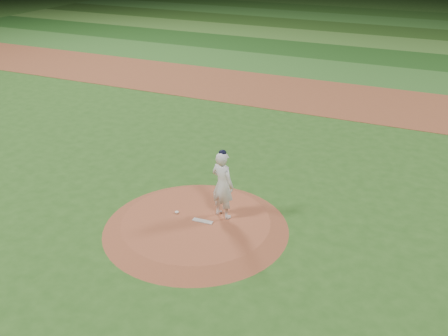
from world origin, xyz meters
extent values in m
plane|color=#2B591C|center=(0.00, 0.00, 0.00)|extent=(120.00, 120.00, 0.00)
cube|color=brown|center=(0.00, 14.00, 0.01)|extent=(70.00, 6.00, 0.02)
cube|color=#316725|center=(0.00, 19.50, 0.01)|extent=(70.00, 5.00, 0.02)
cube|color=#1B4717|center=(0.00, 24.50, 0.01)|extent=(70.00, 5.00, 0.02)
cube|color=#3E6F28|center=(0.00, 29.50, 0.01)|extent=(70.00, 5.00, 0.02)
cube|color=#224516|center=(0.00, 34.50, 0.01)|extent=(70.00, 5.00, 0.02)
cube|color=#2E6324|center=(0.00, 39.50, 0.01)|extent=(70.00, 5.00, 0.02)
cube|color=#224E19|center=(0.00, 44.50, 0.01)|extent=(70.00, 5.00, 0.02)
cone|color=#9B4D30|center=(0.00, 0.00, 0.12)|extent=(5.50, 5.50, 0.25)
cube|color=beige|center=(0.20, 0.04, 0.27)|extent=(0.62, 0.19, 0.03)
ellipsoid|color=white|center=(-0.73, 0.15, 0.28)|extent=(0.13, 0.13, 0.07)
imported|color=white|center=(0.60, 0.59, 1.30)|extent=(0.87, 0.70, 2.10)
ellipsoid|color=black|center=(0.60, 0.59, 2.33)|extent=(0.22, 0.22, 0.15)
camera|label=1|loc=(5.96, -11.09, 8.09)|focal=40.00mm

